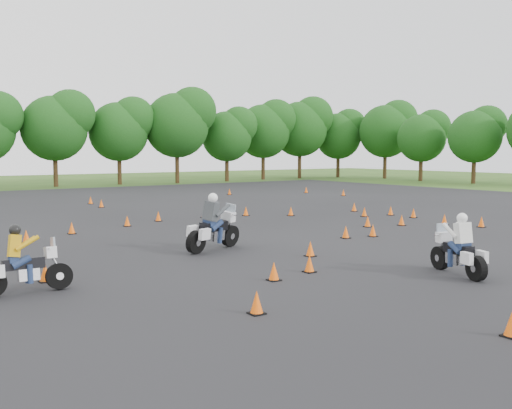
# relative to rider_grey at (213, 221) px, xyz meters

# --- Properties ---
(ground) EXTENTS (140.00, 140.00, 0.00)m
(ground) POSITION_rel_rider_grey_xyz_m (3.21, -1.96, -0.96)
(ground) COLOR #2D5119
(ground) RESTS_ON ground
(asphalt_pad) EXTENTS (62.00, 62.00, 0.00)m
(asphalt_pad) POSITION_rel_rider_grey_xyz_m (3.21, 4.04, -0.96)
(asphalt_pad) COLOR black
(asphalt_pad) RESTS_ON ground
(treeline) EXTENTS (87.08, 32.36, 10.55)m
(treeline) POSITION_rel_rider_grey_xyz_m (7.71, 32.85, 3.60)
(treeline) COLOR #174413
(treeline) RESTS_ON ground
(traffic_cones) EXTENTS (36.86, 33.03, 0.45)m
(traffic_cones) POSITION_rel_rider_grey_xyz_m (3.19, 3.30, -0.73)
(traffic_cones) COLOR #FC5D0A
(traffic_cones) RESTS_ON asphalt_pad
(rider_grey) EXTENTS (2.60, 1.52, 1.92)m
(rider_grey) POSITION_rel_rider_grey_xyz_m (0.00, 0.00, 0.00)
(rider_grey) COLOR #383C3F
(rider_grey) RESTS_ON ground
(rider_yellow) EXTENTS (2.10, 0.76, 1.59)m
(rider_yellow) POSITION_rel_rider_grey_xyz_m (-6.49, -2.58, -0.16)
(rider_yellow) COLOR #C99411
(rider_yellow) RESTS_ON ground
(rider_white) EXTENTS (1.30, 2.26, 1.67)m
(rider_white) POSITION_rel_rider_grey_xyz_m (3.31, -7.05, -0.12)
(rider_white) COLOR silver
(rider_white) RESTS_ON ground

